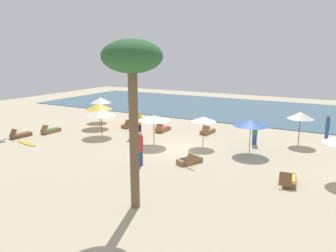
# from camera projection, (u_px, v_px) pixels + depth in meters

# --- Properties ---
(ground_plane) EXTENTS (60.00, 60.00, 0.00)m
(ground_plane) POSITION_uv_depth(u_px,v_px,m) (168.00, 147.00, 21.73)
(ground_plane) COLOR #BCAD8E
(ocean_water) EXTENTS (48.00, 16.00, 0.06)m
(ocean_water) POSITION_uv_depth(u_px,v_px,m) (242.00, 109.00, 36.22)
(ocean_water) COLOR #3D6075
(ocean_water) RESTS_ON ground_plane
(umbrella_0) EXTENTS (2.19, 2.19, 2.04)m
(umbrella_0) POSITION_uv_depth(u_px,v_px,m) (99.00, 106.00, 27.19)
(umbrella_0) COLOR olive
(umbrella_0) RESTS_ON ground_plane
(umbrella_1) EXTENTS (1.70, 1.70, 2.03)m
(umbrella_1) POSITION_uv_depth(u_px,v_px,m) (203.00, 119.00, 21.61)
(umbrella_1) COLOR brown
(umbrella_1) RESTS_ON ground_plane
(umbrella_2) EXTENTS (2.18, 2.18, 2.14)m
(umbrella_2) POSITION_uv_depth(u_px,v_px,m) (251.00, 123.00, 20.07)
(umbrella_2) COLOR brown
(umbrella_2) RESTS_ON ground_plane
(umbrella_3) EXTENTS (2.18, 2.18, 2.04)m
(umbrella_3) POSITION_uv_depth(u_px,v_px,m) (154.00, 118.00, 21.99)
(umbrella_3) COLOR brown
(umbrella_3) RESTS_ON ground_plane
(umbrella_4) EXTENTS (2.17, 2.17, 1.98)m
(umbrella_4) POSITION_uv_depth(u_px,v_px,m) (101.00, 113.00, 24.33)
(umbrella_4) COLOR brown
(umbrella_4) RESTS_ON ground_plane
(umbrella_5) EXTENTS (1.75, 1.75, 2.27)m
(umbrella_5) POSITION_uv_depth(u_px,v_px,m) (301.00, 115.00, 22.00)
(umbrella_5) COLOR brown
(umbrella_5) RESTS_ON ground_plane
(umbrella_7) EXTENTS (1.84, 1.84, 2.21)m
(umbrella_7) POSITION_uv_depth(u_px,v_px,m) (101.00, 100.00, 29.61)
(umbrella_7) COLOR brown
(umbrella_7) RESTS_ON ground_plane
(lounger_0) EXTENTS (0.73, 1.68, 0.74)m
(lounger_0) POSITION_uv_depth(u_px,v_px,m) (20.00, 135.00, 24.27)
(lounger_0) COLOR brown
(lounger_0) RESTS_ON ground_plane
(lounger_1) EXTENTS (0.79, 1.71, 0.74)m
(lounger_1) POSITION_uv_depth(u_px,v_px,m) (207.00, 131.00, 25.41)
(lounger_1) COLOR olive
(lounger_1) RESTS_ON ground_plane
(lounger_2) EXTENTS (0.79, 1.72, 0.72)m
(lounger_2) POSITION_uv_depth(u_px,v_px,m) (289.00, 180.00, 15.61)
(lounger_2) COLOR brown
(lounger_2) RESTS_ON ground_plane
(lounger_3) EXTENTS (0.61, 1.67, 0.71)m
(lounger_3) POSITION_uv_depth(u_px,v_px,m) (163.00, 129.00, 26.13)
(lounger_3) COLOR olive
(lounger_3) RESTS_ON ground_plane
(lounger_4) EXTENTS (1.27, 1.72, 0.75)m
(lounger_4) POSITION_uv_depth(u_px,v_px,m) (190.00, 160.00, 18.50)
(lounger_4) COLOR olive
(lounger_4) RESTS_ON ground_plane
(lounger_5) EXTENTS (0.68, 1.69, 0.72)m
(lounger_5) POSITION_uv_depth(u_px,v_px,m) (51.00, 130.00, 25.66)
(lounger_5) COLOR olive
(lounger_5) RESTS_ON ground_plane
(lounger_6) EXTENTS (1.00, 1.73, 0.74)m
(lounger_6) POSITION_uv_depth(u_px,v_px,m) (130.00, 125.00, 27.50)
(lounger_6) COLOR brown
(lounger_6) RESTS_ON ground_plane
(person_0) EXTENTS (0.39, 0.39, 1.94)m
(person_0) POSITION_uv_depth(u_px,v_px,m) (133.00, 125.00, 23.98)
(person_0) COLOR #338C59
(person_0) RESTS_ON ground_plane
(person_1) EXTENTS (0.39, 0.39, 1.79)m
(person_1) POSITION_uv_depth(u_px,v_px,m) (140.00, 122.00, 25.12)
(person_1) COLOR #26262D
(person_1) RESTS_ON ground_plane
(person_2) EXTENTS (0.40, 0.40, 1.84)m
(person_2) POSITION_uv_depth(u_px,v_px,m) (327.00, 128.00, 23.08)
(person_2) COLOR #2D4C8C
(person_2) RESTS_ON ground_plane
(person_3) EXTENTS (0.50, 0.50, 1.72)m
(person_3) POSITION_uv_depth(u_px,v_px,m) (255.00, 132.00, 22.26)
(person_3) COLOR #2D4C8C
(person_3) RESTS_ON ground_plane
(person_4) EXTENTS (0.50, 0.50, 1.92)m
(person_4) POSITION_uv_depth(u_px,v_px,m) (140.00, 148.00, 18.06)
(person_4) COLOR #2D4C8C
(person_4) RESTS_ON ground_plane
(palm_2) EXTENTS (2.31, 2.31, 6.69)m
(palm_2) POSITION_uv_depth(u_px,v_px,m) (132.00, 65.00, 12.07)
(palm_2) COLOR brown
(palm_2) RESTS_ON ground_plane
(dog) EXTENTS (0.49, 0.68, 0.32)m
(dog) POSITION_uv_depth(u_px,v_px,m) (2.00, 140.00, 22.91)
(dog) COLOR silver
(dog) RESTS_ON ground_plane
(surfboard) EXTENTS (2.26, 0.79, 0.07)m
(surfboard) POSITION_uv_depth(u_px,v_px,m) (27.00, 143.00, 22.55)
(surfboard) COLOR gold
(surfboard) RESTS_ON ground_plane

